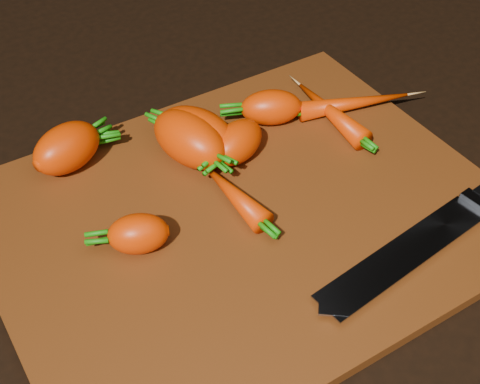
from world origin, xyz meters
TOP-DOWN VIEW (x-y plane):
  - ground at (0.00, 0.00)m, footprint 2.00×2.00m
  - cutting_board at (0.00, 0.00)m, footprint 0.50×0.40m
  - carrot_0 at (-0.12, 0.16)m, footprint 0.09×0.07m
  - carrot_1 at (-0.11, 0.01)m, footprint 0.07×0.06m
  - carrot_2 at (-0.01, 0.10)m, footprint 0.08×0.11m
  - carrot_3 at (0.00, 0.11)m, footprint 0.09×0.11m
  - carrot_4 at (0.04, 0.07)m, footprint 0.08×0.07m
  - carrot_5 at (-0.11, 0.17)m, footprint 0.06×0.05m
  - carrot_6 at (0.10, 0.11)m, footprint 0.08×0.07m
  - carrot_7 at (0.16, 0.07)m, footprint 0.03×0.13m
  - carrot_8 at (0.20, 0.07)m, footprint 0.14×0.06m
  - carrot_9 at (-0.00, 0.01)m, footprint 0.03×0.10m
  - knife at (0.11, -0.13)m, footprint 0.33×0.07m

SIDE VIEW (x-z plane):
  - ground at x=0.00m, z-range -0.01..0.00m
  - cutting_board at x=0.00m, z-range 0.00..0.01m
  - knife at x=0.11m, z-range 0.01..0.03m
  - carrot_8 at x=0.20m, z-range 0.01..0.04m
  - carrot_9 at x=0.00m, z-range 0.01..0.04m
  - carrot_7 at x=0.16m, z-range 0.01..0.04m
  - carrot_5 at x=-0.11m, z-range 0.01..0.05m
  - carrot_1 at x=-0.11m, z-range 0.01..0.05m
  - carrot_6 at x=0.10m, z-range 0.01..0.05m
  - carrot_4 at x=0.04m, z-range 0.01..0.06m
  - carrot_0 at x=-0.12m, z-range 0.01..0.06m
  - carrot_3 at x=0.00m, z-range 0.01..0.07m
  - carrot_2 at x=-0.01m, z-range 0.01..0.07m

